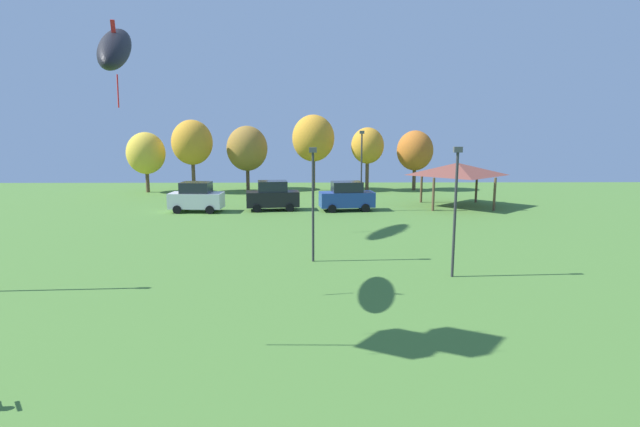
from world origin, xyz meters
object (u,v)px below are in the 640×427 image
object	(u,v)px
kite_flying_2	(115,48)
treeline_tree_4	(368,146)
parked_car_leftmost	(196,197)
park_pavilion	(457,169)
treeline_tree_0	(146,153)
treeline_tree_5	(415,151)
treeline_tree_1	(192,143)
parked_car_third_from_left	(347,196)
treeline_tree_2	(247,149)
treeline_tree_3	(313,138)
light_post_1	(313,197)
light_post_3	(361,166)
parked_car_second_from_left	(273,196)
light_post_0	(455,204)

from	to	relation	value
kite_flying_2	treeline_tree_4	xyz separation A→B (m)	(12.41, 32.78, -4.60)
parked_car_leftmost	park_pavilion	bearing A→B (deg)	9.92
treeline_tree_0	treeline_tree_5	size ratio (longest dim) A/B	0.98
treeline_tree_0	treeline_tree_1	distance (m)	4.80
parked_car_third_from_left	park_pavilion	size ratio (longest dim) A/B	0.71
parked_car_leftmost	treeline_tree_4	size ratio (longest dim) A/B	0.64
treeline_tree_2	treeline_tree_3	size ratio (longest dim) A/B	0.86
light_post_1	treeline_tree_5	xyz separation A→B (m)	(10.46, 27.99, 0.92)
light_post_3	treeline_tree_0	distance (m)	23.50
parked_car_leftmost	light_post_1	size ratio (longest dim) A/B	0.74
treeline_tree_1	treeline_tree_5	distance (m)	22.55
parked_car_second_from_left	parked_car_third_from_left	world-z (taller)	parked_car_second_from_left
parked_car_leftmost	treeline_tree_2	size ratio (longest dim) A/B	0.62
park_pavilion	treeline_tree_2	distance (m)	21.77
light_post_0	treeline_tree_0	distance (m)	36.95
park_pavilion	treeline_tree_3	size ratio (longest dim) A/B	0.80
park_pavilion	treeline_tree_0	distance (m)	29.98
kite_flying_2	park_pavilion	bearing A→B (deg)	50.14
parked_car_third_from_left	treeline_tree_4	distance (m)	13.27
light_post_3	treeline_tree_1	bearing A→B (deg)	143.86
light_post_0	treeline_tree_0	world-z (taller)	treeline_tree_0
light_post_0	treeline_tree_3	xyz separation A→B (m)	(-6.12, 30.43, 2.12)
treeline_tree_1	parked_car_second_from_left	bearing A→B (deg)	-51.45
light_post_0	park_pavilion	bearing A→B (deg)	73.94
light_post_0	treeline_tree_3	size ratio (longest dim) A/B	0.73
parked_car_leftmost	light_post_0	distance (m)	22.96
treeline_tree_3	light_post_3	bearing A→B (deg)	-74.03
light_post_1	treeline_tree_4	xyz separation A→B (m)	(5.49, 27.46, 1.44)
park_pavilion	treeline_tree_2	xyz separation A→B (m)	(-18.61, 11.22, 1.21)
parked_car_second_from_left	parked_car_third_from_left	xyz separation A→B (m)	(5.82, -0.25, -0.01)
treeline_tree_1	treeline_tree_2	world-z (taller)	treeline_tree_1
park_pavilion	treeline_tree_4	distance (m)	12.25
park_pavilion	treeline_tree_3	bearing A→B (deg)	137.54
parked_car_second_from_left	light_post_1	bearing A→B (deg)	-85.44
parked_car_second_from_left	treeline_tree_1	world-z (taller)	treeline_tree_1
treeline_tree_2	treeline_tree_3	xyz separation A→B (m)	(6.84, -0.45, 1.05)
parked_car_second_from_left	treeline_tree_0	distance (m)	17.76
treeline_tree_5	parked_car_second_from_left	bearing A→B (deg)	-136.95
parked_car_second_from_left	light_post_1	world-z (taller)	light_post_1
parked_car_third_from_left	kite_flying_2	bearing A→B (deg)	-122.62
park_pavilion	light_post_0	bearing A→B (deg)	-106.06
parked_car_third_from_left	treeline_tree_0	bearing A→B (deg)	141.77
parked_car_leftmost	park_pavilion	size ratio (longest dim) A/B	0.66
light_post_0	treeline_tree_0	bearing A→B (deg)	128.09
park_pavilion	light_post_1	size ratio (longest dim) A/B	1.12
kite_flying_2	light_post_0	xyz separation A→B (m)	(13.01, 2.71, -5.97)
light_post_0	treeline_tree_0	size ratio (longest dim) A/B	0.94
light_post_3	treeline_tree_4	xyz separation A→B (m)	(1.79, 12.66, 1.09)
treeline_tree_3	treeline_tree_4	world-z (taller)	treeline_tree_3
treeline_tree_0	treeline_tree_3	bearing A→B (deg)	4.66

